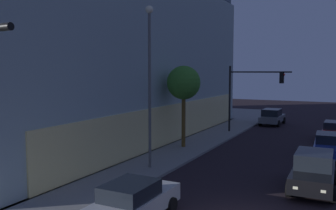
{
  "coord_description": "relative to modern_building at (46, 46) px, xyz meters",
  "views": [
    {
      "loc": [
        -12.18,
        -3.05,
        5.6
      ],
      "look_at": [
        4.63,
        5.48,
        3.85
      ],
      "focal_mm": 38.98,
      "sensor_mm": 36.0,
      "label": 1
    }
  ],
  "objects": [
    {
      "name": "car_grey",
      "position": [
        13.79,
        -17.83,
        -7.02
      ],
      "size": [
        4.52,
        2.18,
        1.68
      ],
      "color": "slate",
      "rests_on": "ground"
    },
    {
      "name": "car_black",
      "position": [
        -6.82,
        -23.76,
        -6.97
      ],
      "size": [
        4.62,
        2.13,
        1.77
      ],
      "color": "black",
      "rests_on": "ground"
    },
    {
      "name": "car_red",
      "position": [
        7.34,
        -24.06,
        -7.1
      ],
      "size": [
        4.05,
        2.01,
        1.51
      ],
      "color": "maroon",
      "rests_on": "ground"
    },
    {
      "name": "car_silver",
      "position": [
        -13.84,
        -18.17,
        -7.09
      ],
      "size": [
        4.32,
        1.99,
        1.56
      ],
      "color": "#B7BABF",
      "rests_on": "ground"
    },
    {
      "name": "traffic_light_far_corner",
      "position": [
        6.85,
        -17.11,
        -3.73
      ],
      "size": [
        0.58,
        5.49,
        5.93
      ],
      "color": "black",
      "rests_on": "sidewalk_corner"
    },
    {
      "name": "car_blue",
      "position": [
        0.56,
        -24.05,
        -7.09
      ],
      "size": [
        4.74,
        2.22,
        1.55
      ],
      "color": "navy",
      "rests_on": "ground"
    },
    {
      "name": "sidewalk_tree",
      "position": [
        -1.21,
        -14.45,
        -3.14
      ],
      "size": [
        2.42,
        2.42,
        5.85
      ],
      "color": "brown",
      "rests_on": "sidewalk_corner"
    },
    {
      "name": "street_lamp_sidewalk",
      "position": [
        -7.26,
        -15.1,
        -2.15
      ],
      "size": [
        0.44,
        0.44,
        9.05
      ],
      "color": "#595959",
      "rests_on": "sidewalk_corner"
    },
    {
      "name": "modern_building",
      "position": [
        0.0,
        0.0,
        0.0
      ],
      "size": [
        31.77,
        26.41,
        15.91
      ],
      "color": "#4C4C51",
      "rests_on": "ground"
    }
  ]
}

